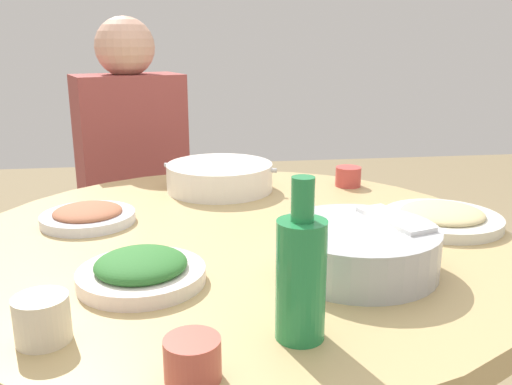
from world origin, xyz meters
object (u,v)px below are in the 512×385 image
object	(u,v)px
dish_greens	(141,270)
dish_noodles	(442,217)
soup_bowl	(220,178)
stool_for_diner_left	(141,299)
tea_cup_near	(42,319)
diner_left	(131,154)
tea_cup_side	(348,177)
green_bottle	(301,275)
tea_cup_far	(193,359)
dish_tofu_braise	(88,215)
rice_bowl	(358,247)
round_dining_table	(238,302)

from	to	relation	value
dish_greens	dish_noodles	world-z (taller)	dish_greens
soup_bowl	stool_for_diner_left	world-z (taller)	soup_bowl
tea_cup_near	diner_left	distance (m)	1.17
dish_noodles	tea_cup_side	xyz separation A→B (m)	(-0.10, 0.34, 0.01)
green_bottle	tea_cup_far	world-z (taller)	green_bottle
dish_greens	dish_tofu_braise	size ratio (longest dim) A/B	1.04
rice_bowl	stool_for_diner_left	size ratio (longest dim) A/B	0.63
green_bottle	dish_tofu_braise	bearing A→B (deg)	123.83
tea_cup_near	tea_cup_far	size ratio (longest dim) A/B	1.07
rice_bowl	tea_cup_side	world-z (taller)	rice_bowl
soup_bowl	tea_cup_far	bearing A→B (deg)	-96.41
dish_greens	tea_cup_far	distance (m)	0.28
green_bottle	stool_for_diner_left	bearing A→B (deg)	104.59
soup_bowl	tea_cup_side	size ratio (longest dim) A/B	4.23
dish_noodles	tea_cup_far	bearing A→B (deg)	-138.37
soup_bowl	green_bottle	bearing A→B (deg)	-86.22
dish_tofu_braise	stool_for_diner_left	xyz separation A→B (m)	(0.04, 0.68, -0.54)
round_dining_table	tea_cup_side	size ratio (longest dim) A/B	16.48
tea_cup_far	stool_for_diner_left	xyz separation A→B (m)	(-0.17, 1.28, -0.55)
soup_bowl	tea_cup_near	distance (m)	0.77
dish_greens	tea_cup_side	bearing A→B (deg)	46.75
round_dining_table	tea_cup_far	bearing A→B (deg)	-101.92
dish_noodles	tea_cup_near	world-z (taller)	tea_cup_near
tea_cup_near	tea_cup_far	distance (m)	0.22
dish_greens	diner_left	world-z (taller)	diner_left
stool_for_diner_left	diner_left	bearing A→B (deg)	0.00
dish_tofu_braise	diner_left	xyz separation A→B (m)	(0.04, 0.68, -0.00)
soup_bowl	tea_cup_side	bearing A→B (deg)	-1.26
tea_cup_near	round_dining_table	bearing A→B (deg)	51.63
round_dining_table	diner_left	world-z (taller)	diner_left
dish_noodles	green_bottle	xyz separation A→B (m)	(-0.40, -0.41, 0.07)
tea_cup_far	green_bottle	bearing A→B (deg)	27.50
round_dining_table	green_bottle	xyz separation A→B (m)	(0.04, -0.41, 0.24)
dish_tofu_braise	tea_cup_far	size ratio (longest dim) A/B	2.97
dish_greens	round_dining_table	bearing A→B (deg)	49.45
dish_greens	rice_bowl	bearing A→B (deg)	0.40
rice_bowl	dish_greens	size ratio (longest dim) A/B	1.31
dish_greens	tea_cup_near	bearing A→B (deg)	-125.40
tea_cup_far	stool_for_diner_left	distance (m)	1.40
round_dining_table	tea_cup_side	xyz separation A→B (m)	(0.34, 0.34, 0.18)
dish_greens	dish_tofu_braise	distance (m)	0.35
tea_cup_side	tea_cup_near	bearing A→B (deg)	-131.60
dish_tofu_braise	dish_noodles	bearing A→B (deg)	-8.91
round_dining_table	diner_left	bearing A→B (deg)	108.82
round_dining_table	soup_bowl	distance (m)	0.39
tea_cup_far	diner_left	bearing A→B (deg)	97.60
stool_for_diner_left	tea_cup_far	bearing A→B (deg)	-82.40
rice_bowl	diner_left	bearing A→B (deg)	114.56
rice_bowl	tea_cup_far	size ratio (longest dim) A/B	4.06
stool_for_diner_left	dish_greens	bearing A→B (deg)	-84.58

